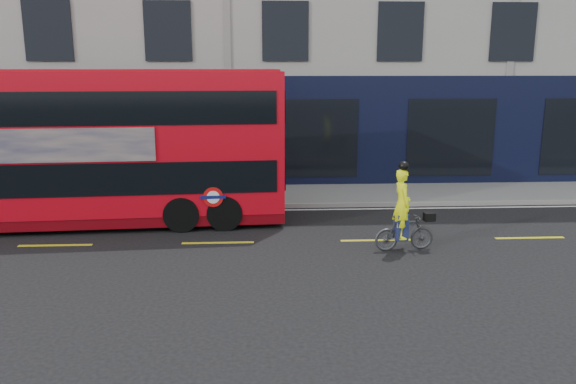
{
  "coord_description": "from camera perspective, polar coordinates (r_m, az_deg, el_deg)",
  "views": [
    {
      "loc": [
        1.06,
        -12.0,
        4.31
      ],
      "look_at": [
        1.76,
        1.46,
        1.3
      ],
      "focal_mm": 35.0,
      "sensor_mm": 36.0,
      "label": 1
    }
  ],
  "objects": [
    {
      "name": "ground",
      "position": [
        12.8,
        -7.6,
        -7.2
      ],
      "size": [
        120.0,
        120.0,
        0.0
      ],
      "primitive_type": "plane",
      "color": "black",
      "rests_on": "ground"
    },
    {
      "name": "pavement",
      "position": [
        19.01,
        -6.08,
        -0.38
      ],
      "size": [
        60.0,
        3.0,
        0.12
      ],
      "primitive_type": "cube",
      "color": "slate",
      "rests_on": "ground"
    },
    {
      "name": "kerb",
      "position": [
        17.56,
        -6.34,
        -1.47
      ],
      "size": [
        60.0,
        0.12,
        0.13
      ],
      "primitive_type": "cube",
      "color": "gray",
      "rests_on": "ground"
    },
    {
      "name": "road_edge_line",
      "position": [
        17.28,
        -6.39,
        -1.9
      ],
      "size": [
        58.0,
        0.1,
        0.01
      ],
      "primitive_type": "cube",
      "color": "silver",
      "rests_on": "ground"
    },
    {
      "name": "lane_dashes",
      "position": [
        14.21,
        -7.13,
        -5.14
      ],
      "size": [
        58.0,
        0.12,
        0.01
      ],
      "primitive_type": null,
      "color": "gold",
      "rests_on": "ground"
    },
    {
      "name": "bus",
      "position": [
        16.3,
        -19.36,
        4.38
      ],
      "size": [
        10.67,
        3.04,
        4.25
      ],
      "rotation": [
        0.0,
        0.0,
        0.06
      ],
      "color": "red",
      "rests_on": "ground"
    },
    {
      "name": "cyclist",
      "position": [
        13.62,
        11.65,
        -2.79
      ],
      "size": [
        1.49,
        0.65,
        2.17
      ],
      "rotation": [
        0.0,
        0.0,
        0.11
      ],
      "color": "#3F4143",
      "rests_on": "ground"
    }
  ]
}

